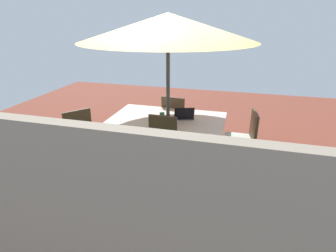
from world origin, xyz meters
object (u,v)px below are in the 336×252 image
object	(u,v)px
dining_table	(168,120)
patio_umbrella	(168,28)
chair_south	(175,117)
cup	(162,116)
chair_west	(243,137)
chair_north	(160,146)
chair_northeast	(83,139)
laptop	(184,116)

from	to	relation	value
dining_table	patio_umbrella	bearing A→B (deg)	0.00
chair_south	cup	world-z (taller)	chair_south
chair_west	cup	world-z (taller)	chair_west
chair_south	cup	xyz separation A→B (m)	(0.03, 0.78, 0.28)
chair_north	cup	xyz separation A→B (m)	(0.11, -0.51, 0.28)
chair_northeast	chair_south	distance (m)	1.78
chair_south	laptop	xyz separation A→B (m)	(-0.30, 0.65, 0.27)
chair_northeast	chair_south	bearing A→B (deg)	-2.28
patio_umbrella	laptop	world-z (taller)	patio_umbrella
patio_umbrella	laptop	size ratio (longest dim) A/B	6.95
cup	chair_south	bearing A→B (deg)	-92.52
dining_table	chair_south	size ratio (longest dim) A/B	1.89
chair_south	laptop	size ratio (longest dim) A/B	2.56
patio_umbrella	chair_south	size ratio (longest dim) A/B	2.71
dining_table	chair_west	distance (m)	1.24
patio_umbrella	chair_west	size ratio (longest dim) A/B	2.71
chair_west	chair_north	bearing A→B (deg)	-69.03
chair_north	cup	bearing A→B (deg)	105.02
dining_table	chair_west	xyz separation A→B (m)	(-1.23, -0.02, -0.17)
dining_table	patio_umbrella	distance (m)	1.45
chair_northeast	chair_north	size ratio (longest dim) A/B	1.00
patio_umbrella	chair_northeast	size ratio (longest dim) A/B	2.71
dining_table	laptop	size ratio (longest dim) A/B	4.86
dining_table	chair_south	world-z (taller)	chair_south
chair_northeast	chair_south	world-z (taller)	same
laptop	chair_north	bearing A→B (deg)	52.15
patio_umbrella	cup	distance (m)	1.34
chair_south	cup	bearing A→B (deg)	92.19
laptop	cup	xyz separation A→B (m)	(0.33, 0.13, 0.01)
chair_west	patio_umbrella	bearing A→B (deg)	-97.19
chair_north	laptop	size ratio (longest dim) A/B	2.56
chair_northeast	chair_north	distance (m)	1.25
chair_west	laptop	distance (m)	1.00
chair_north	laptop	world-z (taller)	laptop
chair_northeast	chair_north	world-z (taller)	same
patio_umbrella	chair_north	distance (m)	1.74
patio_umbrella	cup	xyz separation A→B (m)	(0.07, 0.13, -1.34)
cup	chair_north	bearing A→B (deg)	102.09
chair_north	chair_west	xyz separation A→B (m)	(-1.18, -0.65, 0.00)
chair_north	chair_south	xyz separation A→B (m)	(0.08, -1.29, 0.00)
chair_west	laptop	xyz separation A→B (m)	(0.96, 0.01, 0.27)
patio_umbrella	chair_south	distance (m)	1.75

